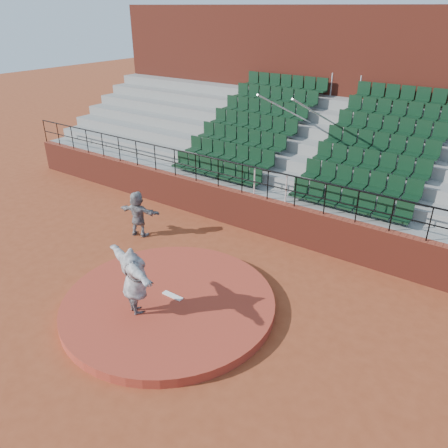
% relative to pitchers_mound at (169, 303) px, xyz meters
% --- Properties ---
extents(ground, '(90.00, 90.00, 0.00)m').
position_rel_pitchers_mound_xyz_m(ground, '(0.00, 0.00, -0.12)').
color(ground, brown).
rests_on(ground, ground).
extents(pitchers_mound, '(5.50, 5.50, 0.25)m').
position_rel_pitchers_mound_xyz_m(pitchers_mound, '(0.00, 0.00, 0.00)').
color(pitchers_mound, '#A43724').
rests_on(pitchers_mound, ground).
extents(pitching_rubber, '(0.60, 0.15, 0.03)m').
position_rel_pitchers_mound_xyz_m(pitching_rubber, '(0.00, 0.15, 0.14)').
color(pitching_rubber, white).
rests_on(pitching_rubber, pitchers_mound).
extents(boundary_wall, '(24.00, 0.30, 1.30)m').
position_rel_pitchers_mound_xyz_m(boundary_wall, '(0.00, 5.00, 0.53)').
color(boundary_wall, maroon).
rests_on(boundary_wall, ground).
extents(wall_railing, '(24.04, 0.05, 1.03)m').
position_rel_pitchers_mound_xyz_m(wall_railing, '(0.00, 5.00, 1.90)').
color(wall_railing, black).
rests_on(wall_railing, boundary_wall).
extents(seating_deck, '(24.00, 5.97, 4.63)m').
position_rel_pitchers_mound_xyz_m(seating_deck, '(0.00, 8.64, 1.33)').
color(seating_deck, gray).
rests_on(seating_deck, ground).
extents(press_box_facade, '(24.00, 3.00, 7.10)m').
position_rel_pitchers_mound_xyz_m(press_box_facade, '(0.00, 12.60, 3.43)').
color(press_box_facade, maroon).
rests_on(press_box_facade, ground).
extents(pitcher, '(2.30, 1.37, 1.82)m').
position_rel_pitchers_mound_xyz_m(pitcher, '(-0.29, -0.81, 1.03)').
color(pitcher, black).
rests_on(pitcher, pitchers_mound).
extents(fielder, '(1.55, 0.81, 1.60)m').
position_rel_pitchers_mound_xyz_m(fielder, '(-3.50, 2.45, 0.67)').
color(fielder, black).
rests_on(fielder, ground).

